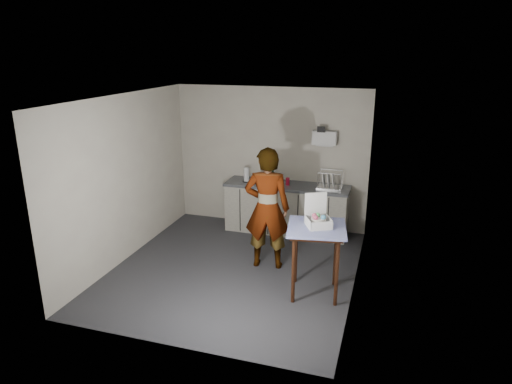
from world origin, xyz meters
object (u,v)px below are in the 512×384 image
(kitchen_counter, at_px, (287,210))
(dish_rack, at_px, (329,184))
(side_table, at_px, (316,235))
(dark_bottle, at_px, (272,176))
(standing_man, at_px, (267,208))
(soap_bottle, at_px, (272,176))
(paper_towel, at_px, (246,175))
(soda_can, at_px, (288,181))
(bakery_box, at_px, (318,219))

(kitchen_counter, xyz_separation_m, dish_rack, (0.75, 0.03, 0.55))
(side_table, relative_size, dark_bottle, 4.42)
(standing_man, distance_m, dark_bottle, 1.53)
(kitchen_counter, xyz_separation_m, soap_bottle, (-0.26, -0.09, 0.64))
(dark_bottle, bearing_deg, paper_towel, -165.72)
(standing_man, distance_m, soda_can, 1.40)
(paper_towel, bearing_deg, dish_rack, 2.77)
(kitchen_counter, height_order, dark_bottle, dark_bottle)
(kitchen_counter, bearing_deg, standing_man, -88.71)
(soda_can, xyz_separation_m, paper_towel, (-0.77, -0.02, 0.06))
(standing_man, bearing_deg, bakery_box, 137.56)
(paper_towel, bearing_deg, bakery_box, -50.01)
(soda_can, distance_m, paper_towel, 0.77)
(soap_bottle, bearing_deg, soda_can, 12.88)
(paper_towel, bearing_deg, kitchen_counter, 3.45)
(side_table, bearing_deg, dark_bottle, 110.14)
(side_table, bearing_deg, bakery_box, 60.41)
(standing_man, height_order, dish_rack, standing_man)
(side_table, distance_m, standing_man, 1.06)
(soap_bottle, height_order, soda_can, soap_bottle)
(soap_bottle, xyz_separation_m, paper_towel, (-0.49, 0.04, -0.03))
(standing_man, relative_size, soap_bottle, 6.03)
(kitchen_counter, relative_size, soap_bottle, 7.16)
(side_table, relative_size, soda_can, 7.53)
(soap_bottle, distance_m, dark_bottle, 0.17)
(dark_bottle, relative_size, dish_rack, 0.52)
(standing_man, bearing_deg, soap_bottle, -85.59)
(paper_towel, distance_m, dish_rack, 1.51)
(side_table, height_order, soda_can, soda_can)
(soap_bottle, xyz_separation_m, dark_bottle, (-0.04, 0.16, -0.04))
(soda_can, xyz_separation_m, bakery_box, (0.89, -1.99, 0.11))
(standing_man, height_order, soap_bottle, standing_man)
(side_table, xyz_separation_m, standing_man, (-0.86, 0.62, 0.08))
(paper_towel, bearing_deg, side_table, -50.47)
(dark_bottle, distance_m, dish_rack, 1.05)
(side_table, height_order, dish_rack, dish_rack)
(kitchen_counter, relative_size, side_table, 2.26)
(soda_can, bearing_deg, side_table, -66.43)
(kitchen_counter, bearing_deg, paper_towel, -176.55)
(side_table, distance_m, bakery_box, 0.22)
(standing_man, relative_size, dark_bottle, 8.43)
(soda_can, xyz_separation_m, dark_bottle, (-0.32, 0.10, 0.05))
(standing_man, height_order, paper_towel, standing_man)
(soda_can, bearing_deg, paper_towel, -178.55)
(kitchen_counter, height_order, standing_man, standing_man)
(kitchen_counter, distance_m, soap_bottle, 0.70)
(standing_man, bearing_deg, kitchen_counter, -96.84)
(soda_can, bearing_deg, bakery_box, -65.99)
(side_table, height_order, paper_towel, paper_towel)
(paper_towel, xyz_separation_m, dish_rack, (1.50, 0.07, -0.05))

